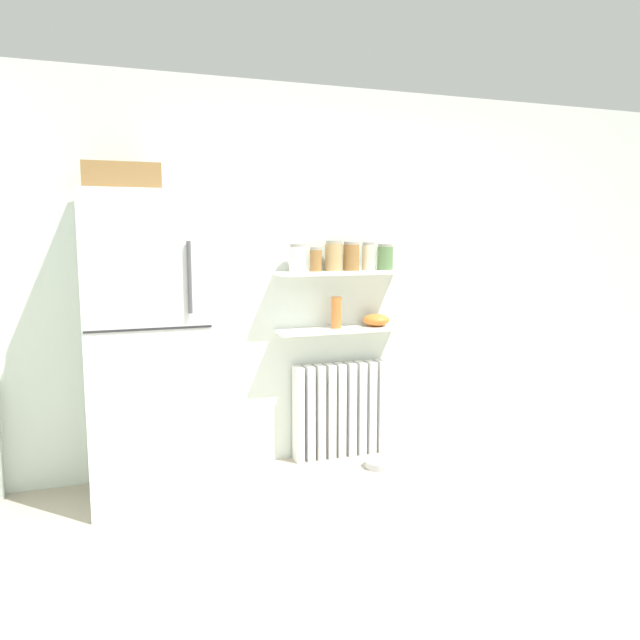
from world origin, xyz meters
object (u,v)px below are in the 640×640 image
Objects in this scene: storage_jar_3 at (351,256)px; shelf_bowl at (376,320)px; storage_jar_0 at (297,258)px; vase at (336,313)px; storage_jar_4 at (368,257)px; refrigerator at (145,343)px; radiator at (340,410)px; storage_jar_5 at (385,257)px; storage_jar_2 at (334,256)px; storage_jar_1 at (316,259)px; pet_food_bowl at (381,464)px.

storage_jar_3 is 0.50m from shelf_bowl.
storage_jar_0 is 0.84× the size of vase.
storage_jar_4 is at bearing 180.00° from shelf_bowl.
refrigerator reaches higher than radiator.
shelf_bowl is (-0.07, 0.00, -0.45)m from storage_jar_5.
storage_jar_0 reaches higher than storage_jar_5.
vase is (-0.11, 0.00, -0.39)m from storage_jar_3.
storage_jar_2 is 1.07× the size of shelf_bowl.
storage_jar_2 is 0.57m from shelf_bowl.
vase is at bearing 0.00° from storage_jar_0.
storage_jar_4 reaches higher than storage_jar_5.
storage_jar_5 is at bearing 0.00° from storage_jar_3.
pet_food_bowl is at bearing -36.79° from storage_jar_1.
storage_jar_0 is (1.03, 0.20, 0.48)m from refrigerator.
vase is (-0.05, -0.03, 0.71)m from radiator.
pet_food_bowl is (0.37, -0.28, -1.40)m from storage_jar_1.
pet_food_bowl is at bearing -106.84° from shelf_bowl.
storage_jar_1 is (1.16, 0.20, 0.47)m from refrigerator.
storage_jar_4 is at bearing 0.00° from storage_jar_0.
storage_jar_3 is at bearing -0.00° from vase.
storage_jar_3 is 0.26m from storage_jar_5.
storage_jar_4 is 1.01× the size of shelf_bowl.
storage_jar_2 reaches higher than radiator.
shelf_bowl is 1.01m from pet_food_bowl.
storage_jar_0 is at bearing -180.00° from vase.
storage_jar_2 reaches higher than pet_food_bowl.
storage_jar_0 is at bearing -180.00° from storage_jar_2.
shelf_bowl is at bearing -0.00° from storage_jar_4.
storage_jar_0 reaches higher than storage_jar_1.
pet_food_bowl is (0.18, -0.31, -0.32)m from radiator.
storage_jar_1 is 1.48m from pet_food_bowl.
storage_jar_2 is at bearing 130.99° from pet_food_bowl.
storage_jar_1 is at bearing 180.00° from storage_jar_4.
refrigerator reaches higher than storage_jar_2.
pet_food_bowl is at bearing -118.15° from storage_jar_5.
storage_jar_2 is (-0.07, -0.03, 1.11)m from radiator.
storage_jar_2 reaches higher than storage_jar_5.
storage_jar_4 is at bearing -0.00° from storage_jar_1.
storage_jar_2 reaches higher than storage_jar_4.
radiator is 1.10m from storage_jar_1.
refrigerator is 9.52× the size of storage_jar_2.
shelf_bowl is 0.89× the size of pet_food_bowl.
storage_jar_2 is at bearing 180.00° from vase.
radiator is 1.14m from storage_jar_5.
pet_food_bowl is at bearing -68.15° from storage_jar_3.
storage_jar_4 is at bearing 0.00° from storage_jar_2.
storage_jar_3 is 0.91× the size of vase.
storage_jar_2 is (0.13, -0.00, 0.02)m from storage_jar_1.
radiator is at bearing 173.48° from shelf_bowl.
storage_jar_2 is 0.94× the size of vase.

